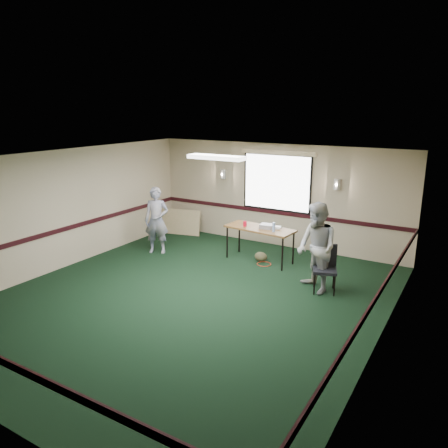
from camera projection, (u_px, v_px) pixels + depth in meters
The scene contains 13 objects.
ground at pixel (190, 298), 8.50m from camera, with size 8.00×8.00×0.00m, color black.
room_shell at pixel (243, 200), 9.85m from camera, with size 8.00×8.02×8.00m.
folding_table at pixel (260, 230), 10.37m from camera, with size 1.71×0.81×0.83m.
projector at pixel (267, 226), 10.28m from camera, with size 0.31×0.26×0.10m, color gray.
game_console at pixel (276, 227), 10.28m from camera, with size 0.21×0.17×0.05m, color white.
red_cup at pixel (245, 224), 10.46m from camera, with size 0.09×0.09×0.13m, color red.
water_bottle at pixel (274, 227), 9.98m from camera, with size 0.07×0.07×0.22m, color #7FA0D1.
duffel_bag at pixel (261, 257), 10.52m from camera, with size 0.32×0.24×0.22m, color #474129.
cable_coil at pixel (264, 264), 10.32m from camera, with size 0.34×0.34×0.02m, color red.
folded_table at pixel (177, 222), 12.72m from camera, with size 1.42×0.06×0.73m, color #9C8F60.
conference_chair at pixel (325, 264), 8.77m from camera, with size 0.59×0.60×0.94m.
person_left at pixel (157, 220), 10.97m from camera, with size 0.62×0.40×1.69m, color #39487E.
person_right at pixel (317, 248), 8.62m from camera, with size 0.88×0.69×1.82m, color #7D91C2.
Camera 1 is at (4.59, -6.37, 3.62)m, focal length 35.00 mm.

